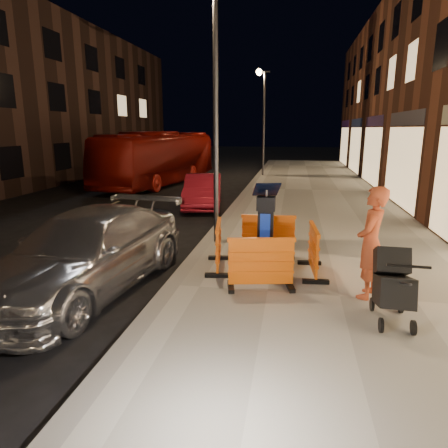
% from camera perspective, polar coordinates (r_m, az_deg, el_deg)
% --- Properties ---
extents(ground_plane, '(120.00, 120.00, 0.00)m').
position_cam_1_polar(ground_plane, '(7.57, -7.39, -9.64)').
color(ground_plane, black).
rests_on(ground_plane, ground).
extents(sidewalk, '(6.00, 60.00, 0.15)m').
position_cam_1_polar(sidewalk, '(7.28, 16.17, -10.41)').
color(sidewalk, gray).
rests_on(sidewalk, ground).
extents(kerb, '(0.30, 60.00, 0.15)m').
position_cam_1_polar(kerb, '(7.54, -7.41, -9.12)').
color(kerb, slate).
rests_on(kerb, ground).
extents(parking_kiosk, '(0.59, 0.59, 1.70)m').
position_cam_1_polar(parking_kiosk, '(7.95, 5.94, -0.85)').
color(parking_kiosk, black).
rests_on(parking_kiosk, sidewalk).
extents(barrier_front, '(1.29, 0.73, 0.95)m').
position_cam_1_polar(barrier_front, '(7.15, 5.31, -5.63)').
color(barrier_front, orange).
rests_on(barrier_front, sidewalk).
extents(barrier_back, '(1.24, 0.57, 0.95)m').
position_cam_1_polar(barrier_back, '(8.96, 6.32, -1.69)').
color(barrier_back, orange).
rests_on(barrier_back, sidewalk).
extents(barrier_kerbside, '(0.67, 1.27, 0.95)m').
position_cam_1_polar(barrier_kerbside, '(8.17, -0.79, -3.12)').
color(barrier_kerbside, orange).
rests_on(barrier_kerbside, sidewalk).
extents(barrier_bldgside, '(0.59, 1.25, 0.95)m').
position_cam_1_polar(barrier_bldgside, '(8.05, 12.65, -3.71)').
color(barrier_bldgside, orange).
rests_on(barrier_bldgside, sidewalk).
extents(car_silver, '(2.69, 5.24, 1.45)m').
position_cam_1_polar(car_silver, '(8.09, -18.61, -8.71)').
color(car_silver, '#BCBCC1').
rests_on(car_silver, ground).
extents(car_red, '(1.94, 3.97, 1.25)m').
position_cam_1_polar(car_red, '(15.41, -2.98, 2.43)').
color(car_red, maroon).
rests_on(car_red, ground).
extents(bus_doubledecker, '(3.68, 10.28, 2.80)m').
position_cam_1_polar(bus_doubledecker, '(22.05, -9.02, 5.65)').
color(bus_doubledecker, maroon).
rests_on(bus_doubledecker, ground).
extents(man, '(0.69, 0.81, 1.90)m').
position_cam_1_polar(man, '(7.10, 20.25, -2.56)').
color(man, '#B54623').
rests_on(man, sidewalk).
extents(stroller, '(0.59, 0.88, 1.07)m').
position_cam_1_polar(stroller, '(6.43, 23.10, -8.35)').
color(stroller, black).
rests_on(stroller, sidewalk).
extents(street_lamp_mid, '(0.12, 0.12, 6.00)m').
position_cam_1_polar(street_lamp_mid, '(9.81, -1.19, 14.62)').
color(street_lamp_mid, '#3F3F44').
rests_on(street_lamp_mid, sidewalk).
extents(street_lamp_far, '(0.12, 0.12, 6.00)m').
position_cam_1_polar(street_lamp_far, '(24.70, 5.71, 13.91)').
color(street_lamp_far, '#3F3F44').
rests_on(street_lamp_far, sidewalk).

